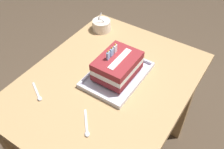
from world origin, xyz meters
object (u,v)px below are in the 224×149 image
object	(u,v)px
birthday_cake	(117,66)
serving_spoon_by_bowls	(87,129)
foil_tray	(117,76)
bowl_stack	(102,25)
serving_spoon_near_tray	(38,95)

from	to	relation	value
birthday_cake	serving_spoon_by_bowls	xyz separation A→B (m)	(-0.33, -0.06, -0.07)
foil_tray	bowl_stack	size ratio (longest dim) A/B	3.05
foil_tray	birthday_cake	distance (m)	0.07
foil_tray	bowl_stack	distance (m)	0.42
birthday_cake	serving_spoon_by_bowls	world-z (taller)	birthday_cake
birthday_cake	serving_spoon_near_tray	bearing A→B (deg)	142.48
foil_tray	birthday_cake	size ratio (longest dim) A/B	1.54
serving_spoon_by_bowls	bowl_stack	bearing A→B (deg)	30.10
birthday_cake	serving_spoon_near_tray	xyz separation A→B (m)	(-0.31, 0.24, -0.07)
bowl_stack	serving_spoon_near_tray	world-z (taller)	bowl_stack
serving_spoon_near_tray	serving_spoon_by_bowls	xyz separation A→B (m)	(-0.02, -0.30, -0.00)
bowl_stack	serving_spoon_near_tray	xyz separation A→B (m)	(-0.60, -0.06, -0.03)
bowl_stack	serving_spoon_by_bowls	distance (m)	0.72
birthday_cake	bowl_stack	xyz separation A→B (m)	(0.29, 0.30, -0.04)
foil_tray	birthday_cake	world-z (taller)	birthday_cake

